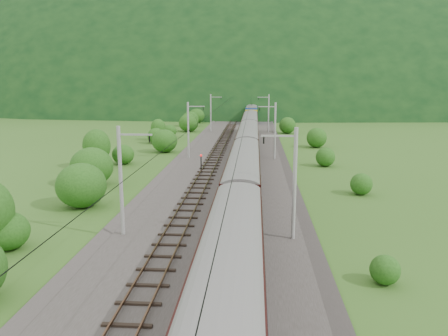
{
  "coord_description": "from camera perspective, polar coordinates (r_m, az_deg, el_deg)",
  "views": [
    {
      "loc": [
        3.4,
        -29.93,
        11.55
      ],
      "look_at": [
        0.28,
        13.6,
        2.6
      ],
      "focal_mm": 35.0,
      "sensor_mm": 36.0,
      "label": 1
    }
  ],
  "objects": [
    {
      "name": "hazard_post_far",
      "position": [
        95.77,
        2.41,
        5.31
      ],
      "size": [
        0.17,
        0.17,
        1.6
      ],
      "primitive_type": "cylinder",
      "color": "red",
      "rests_on": "railbed"
    },
    {
      "name": "catenary_right",
      "position": [
        62.38,
        6.6,
        5.02
      ],
      "size": [
        2.54,
        192.28,
        8.0
      ],
      "color": "gray",
      "rests_on": "railbed"
    },
    {
      "name": "track_right",
      "position": [
        41.47,
        2.58,
        -4.06
      ],
      "size": [
        2.4,
        220.0,
        0.27
      ],
      "color": "brown",
      "rests_on": "railbed"
    },
    {
      "name": "signal",
      "position": [
        53.65,
        -3.02,
        0.85
      ],
      "size": [
        0.24,
        0.24,
        2.16
      ],
      "color": "black",
      "rests_on": "railbed"
    },
    {
      "name": "mountain_ridge",
      "position": [
        352.44,
        -16.62,
        9.24
      ],
      "size": [
        336.0,
        280.0,
        132.0
      ],
      "primitive_type": "ellipsoid",
      "color": "black",
      "rests_on": "ground"
    },
    {
      "name": "vegetation_right",
      "position": [
        64.18,
        12.0,
        2.2
      ],
      "size": [
        7.05,
        107.62,
        3.15
      ],
      "color": "#1E4712",
      "rests_on": "ground"
    },
    {
      "name": "vegetation_left",
      "position": [
        50.04,
        -15.64,
        0.3
      ],
      "size": [
        11.76,
        145.55,
        6.18
      ],
      "color": "#1E4712",
      "rests_on": "ground"
    },
    {
      "name": "ground",
      "position": [
        32.26,
        -2.25,
        -9.4
      ],
      "size": [
        600.0,
        600.0,
        0.0
      ],
      "primitive_type": "plane",
      "color": "#32591C",
      "rests_on": "ground"
    },
    {
      "name": "track_left",
      "position": [
        41.86,
        -4.02,
        -3.93
      ],
      "size": [
        2.4,
        220.0,
        0.27
      ],
      "color": "brown",
      "rests_on": "railbed"
    },
    {
      "name": "railbed",
      "position": [
        41.66,
        -0.74,
        -4.29
      ],
      "size": [
        14.0,
        220.0,
        0.3
      ],
      "primitive_type": "cube",
      "color": "#38332D",
      "rests_on": "ground"
    },
    {
      "name": "overhead_wires",
      "position": [
        40.32,
        -0.76,
        5.25
      ],
      "size": [
        4.83,
        198.0,
        0.03
      ],
      "color": "black",
      "rests_on": "ground"
    },
    {
      "name": "catenary_left",
      "position": [
        63.05,
        -4.63,
        5.13
      ],
      "size": [
        2.54,
        192.28,
        8.0
      ],
      "color": "gray",
      "rests_on": "railbed"
    },
    {
      "name": "mountain_main",
      "position": [
        290.18,
        3.47,
        9.29
      ],
      "size": [
        504.0,
        360.0,
        244.0
      ],
      "primitive_type": "ellipsoid",
      "color": "black",
      "rests_on": "ground"
    },
    {
      "name": "train",
      "position": [
        51.73,
        2.95,
        2.66
      ],
      "size": [
        2.98,
        142.33,
        5.18
      ],
      "color": "black",
      "rests_on": "ground"
    },
    {
      "name": "hazard_post_near",
      "position": [
        88.79,
        1.89,
        4.76
      ],
      "size": [
        0.15,
        0.15,
        1.41
      ],
      "primitive_type": "cylinder",
      "color": "red",
      "rests_on": "railbed"
    }
  ]
}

